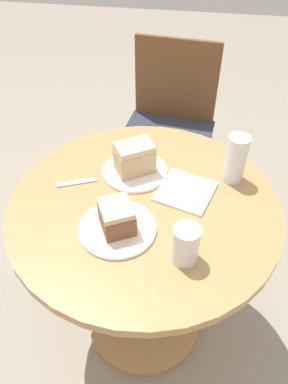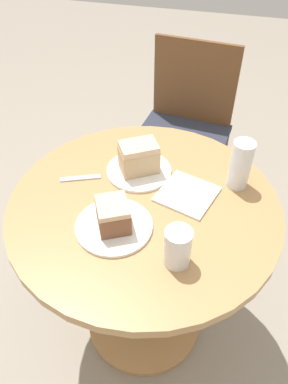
# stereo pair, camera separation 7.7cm
# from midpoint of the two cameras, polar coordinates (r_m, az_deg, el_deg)

# --- Properties ---
(ground_plane) EXTENTS (8.00, 8.00, 0.00)m
(ground_plane) POSITION_cam_midpoint_polar(r_m,az_deg,el_deg) (1.69, 1.38, -19.00)
(ground_plane) COLOR gray
(table) EXTENTS (0.81, 0.81, 0.71)m
(table) POSITION_cam_midpoint_polar(r_m,az_deg,el_deg) (1.25, 1.77, -7.85)
(table) COLOR tan
(table) RESTS_ON ground_plane
(chair) EXTENTS (0.48, 0.50, 0.84)m
(chair) POSITION_cam_midpoint_polar(r_m,az_deg,el_deg) (1.88, 7.16, 9.13)
(chair) COLOR brown
(chair) RESTS_ON ground_plane
(plate_near) EXTENTS (0.21, 0.21, 0.01)m
(plate_near) POSITION_cam_midpoint_polar(r_m,az_deg,el_deg) (1.20, 1.05, 3.23)
(plate_near) COLOR white
(plate_near) RESTS_ON table
(plate_far) EXTENTS (0.21, 0.21, 0.01)m
(plate_far) POSITION_cam_midpoint_polar(r_m,az_deg,el_deg) (1.03, -2.47, -5.30)
(plate_far) COLOR white
(plate_far) RESTS_ON table
(cake_slice_near) EXTENTS (0.14, 0.13, 0.10)m
(cake_slice_near) POSITION_cam_midpoint_polar(r_m,az_deg,el_deg) (1.17, 1.08, 5.26)
(cake_slice_near) COLOR tan
(cake_slice_near) RESTS_ON plate_near
(cake_slice_far) EXTENTS (0.12, 0.12, 0.08)m
(cake_slice_far) POSITION_cam_midpoint_polar(r_m,az_deg,el_deg) (1.00, -2.55, -3.57)
(cake_slice_far) COLOR brown
(cake_slice_far) RESTS_ON plate_far
(glass_lemonade) EXTENTS (0.07, 0.07, 0.11)m
(glass_lemonade) POSITION_cam_midpoint_polar(r_m,az_deg,el_deg) (0.93, 7.49, -8.68)
(glass_lemonade) COLOR beige
(glass_lemonade) RESTS_ON table
(glass_water) EXTENTS (0.07, 0.07, 0.16)m
(glass_water) POSITION_cam_midpoint_polar(r_m,az_deg,el_deg) (1.16, 16.25, 3.65)
(glass_water) COLOR silver
(glass_water) RESTS_ON table
(napkin_stack) EXTENTS (0.20, 0.20, 0.01)m
(napkin_stack) POSITION_cam_midpoint_polar(r_m,az_deg,el_deg) (1.14, 8.51, -0.38)
(napkin_stack) COLOR white
(napkin_stack) RESTS_ON table
(fork) EXTENTS (0.15, 0.12, 0.00)m
(fork) POSITION_cam_midpoint_polar(r_m,az_deg,el_deg) (1.16, 6.52, 0.87)
(fork) COLOR silver
(fork) RESTS_ON table
(spoon) EXTENTS (0.12, 0.07, 0.00)m
(spoon) POSITION_cam_midpoint_polar(r_m,az_deg,el_deg) (1.19, -7.84, 2.06)
(spoon) COLOR silver
(spoon) RESTS_ON table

